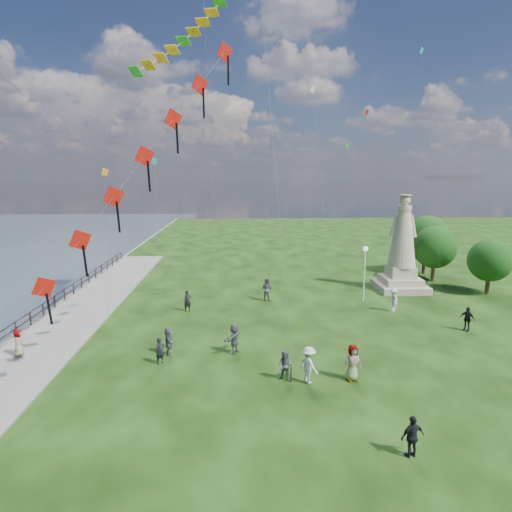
{
  "coord_description": "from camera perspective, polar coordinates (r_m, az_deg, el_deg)",
  "views": [
    {
      "loc": [
        -2.24,
        -16.76,
        10.05
      ],
      "look_at": [
        -1.0,
        8.0,
        5.5
      ],
      "focal_mm": 30.0,
      "sensor_mm": 36.0,
      "label": 1
    }
  ],
  "objects": [
    {
      "name": "waterfront",
      "position": [
        30.57,
        -28.31,
        -10.22
      ],
      "size": [
        200.0,
        200.0,
        1.51
      ],
      "color": "#34414E",
      "rests_on": "ground"
    },
    {
      "name": "statue",
      "position": [
        40.48,
        18.84,
        0.17
      ],
      "size": [
        4.29,
        4.29,
        8.61
      ],
      "rotation": [
        0.0,
        0.0,
        -0.01
      ],
      "color": "tan",
      "rests_on": "ground"
    },
    {
      "name": "lamppost",
      "position": [
        35.77,
        14.31,
        -0.77
      ],
      "size": [
        0.43,
        0.43,
        4.6
      ],
      "color": "silver",
      "rests_on": "ground"
    },
    {
      "name": "tree_row",
      "position": [
        45.88,
        23.44,
        1.33
      ],
      "size": [
        6.52,
        12.31,
        6.2
      ],
      "color": "#382314",
      "rests_on": "ground"
    },
    {
      "name": "person_0",
      "position": [
        24.47,
        -12.67,
        -12.24
      ],
      "size": [
        0.64,
        0.61,
        1.48
      ],
      "primitive_type": "imported",
      "rotation": [
        0.0,
        0.0,
        0.67
      ],
      "color": "black",
      "rests_on": "ground"
    },
    {
      "name": "person_1",
      "position": [
        22.11,
        3.93,
        -14.41
      ],
      "size": [
        0.89,
        0.79,
        1.56
      ],
      "primitive_type": "imported",
      "rotation": [
        0.0,
        0.0,
        -0.54
      ],
      "color": "#595960",
      "rests_on": "ground"
    },
    {
      "name": "person_2",
      "position": [
        21.97,
        7.05,
        -14.21
      ],
      "size": [
        1.18,
        1.34,
        1.86
      ],
      "primitive_type": "imported",
      "rotation": [
        0.0,
        0.0,
        2.16
      ],
      "color": "silver",
      "rests_on": "ground"
    },
    {
      "name": "person_3",
      "position": [
        17.77,
        20.14,
        -21.66
      ],
      "size": [
        1.03,
        0.7,
        1.61
      ],
      "primitive_type": "imported",
      "rotation": [
        0.0,
        0.0,
        3.4
      ],
      "color": "black",
      "rests_on": "ground"
    },
    {
      "name": "person_4",
      "position": [
        22.57,
        12.74,
        -13.69
      ],
      "size": [
        1.01,
        0.73,
        1.87
      ],
      "primitive_type": "imported",
      "rotation": [
        0.0,
        0.0,
        0.2
      ],
      "color": "#595960",
      "rests_on": "ground"
    },
    {
      "name": "person_5",
      "position": [
        25.51,
        -11.54,
        -10.99
      ],
      "size": [
        1.0,
        1.66,
        1.67
      ],
      "primitive_type": "imported",
      "rotation": [
        0.0,
        0.0,
        1.8
      ],
      "color": "#595960",
      "rests_on": "ground"
    },
    {
      "name": "person_6",
      "position": [
        33.11,
        -9.12,
        -5.93
      ],
      "size": [
        0.7,
        0.59,
        1.63
      ],
      "primitive_type": "imported",
      "rotation": [
        0.0,
        0.0,
        0.4
      ],
      "color": "black",
      "rests_on": "ground"
    },
    {
      "name": "person_7",
      "position": [
        35.49,
        1.44,
        -4.42
      ],
      "size": [
        1.11,
        0.98,
        1.94
      ],
      "primitive_type": "imported",
      "rotation": [
        0.0,
        0.0,
        2.61
      ],
      "color": "#595960",
      "rests_on": "ground"
    },
    {
      "name": "person_8",
      "position": [
        34.23,
        17.8,
        -5.58
      ],
      "size": [
        0.77,
        1.26,
        1.84
      ],
      "primitive_type": "imported",
      "rotation": [
        0.0,
        0.0,
        -1.43
      ],
      "color": "silver",
      "rests_on": "ground"
    },
    {
      "name": "person_9",
      "position": [
        31.93,
        26.32,
        -7.51
      ],
      "size": [
        0.97,
        1.07,
        1.64
      ],
      "primitive_type": "imported",
      "rotation": [
        0.0,
        0.0,
        -0.94
      ],
      "color": "black",
      "rests_on": "ground"
    },
    {
      "name": "person_10",
      "position": [
        28.08,
        -29.11,
        -10.25
      ],
      "size": [
        0.57,
        0.82,
        1.56
      ],
      "primitive_type": "imported",
      "rotation": [
        0.0,
        0.0,
        1.71
      ],
      "color": "#595960",
      "rests_on": "ground"
    },
    {
      "name": "person_11",
      "position": [
        25.22,
        -2.93,
        -10.91
      ],
      "size": [
        1.43,
        1.79,
        1.78
      ],
      "primitive_type": "imported",
      "rotation": [
        0.0,
        0.0,
        4.2
      ],
      "color": "#595960",
      "rests_on": "ground"
    },
    {
      "name": "red_kite_train",
      "position": [
        21.86,
        -14.97,
        11.82
      ],
      "size": [
        11.27,
        9.35,
        17.24
      ],
      "color": "black",
      "rests_on": "ground"
    },
    {
      "name": "small_kites",
      "position": [
        39.39,
        3.68,
        17.96
      ],
      "size": [
        26.87,
        16.44,
        33.46
      ],
      "color": "teal",
      "rests_on": "ground"
    }
  ]
}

